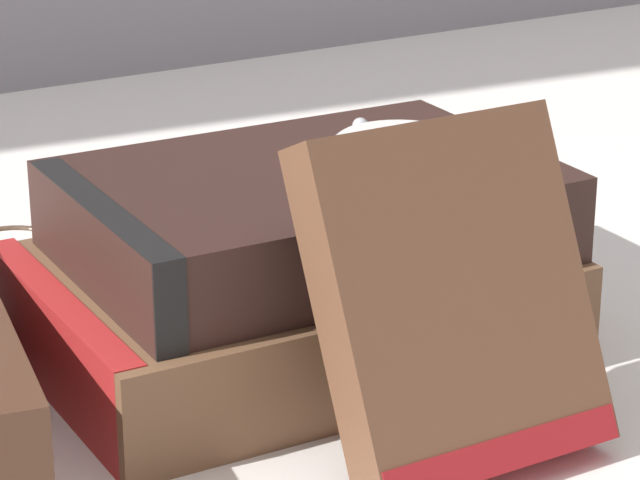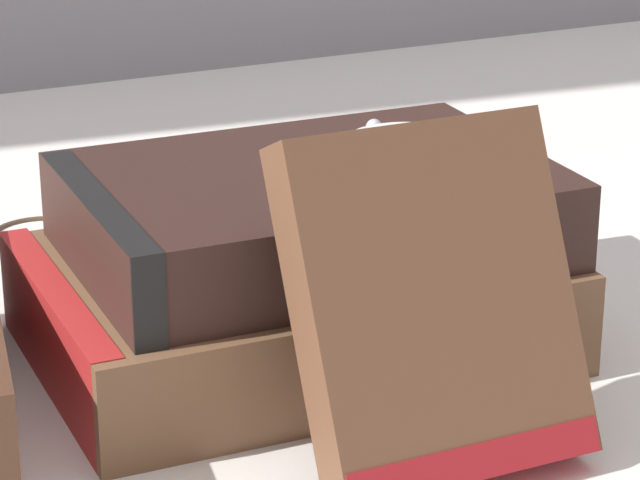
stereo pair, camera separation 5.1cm
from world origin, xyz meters
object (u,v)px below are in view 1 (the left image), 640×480
Objects in this scene: book_flat_bottom at (274,304)px; book_leaning_front at (456,312)px; pocket_watch at (396,143)px; book_flat_top at (296,214)px.

book_flat_bottom is 1.72× the size of book_leaning_front.
book_flat_bottom is 0.08m from pocket_watch.
book_leaning_front reaches higher than book_flat_bottom.
book_leaning_front is 0.12m from pocket_watch.
book_flat_bottom is 3.43× the size of pocket_watch.
pocket_watch reaches higher than book_flat_bottom.
book_leaning_front reaches higher than pocket_watch.
book_flat_top is at bearing -28.04° from book_flat_bottom.
pocket_watch is at bearing 5.85° from book_flat_top.
book_leaning_front is (0.01, -0.10, -0.00)m from book_flat_top.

